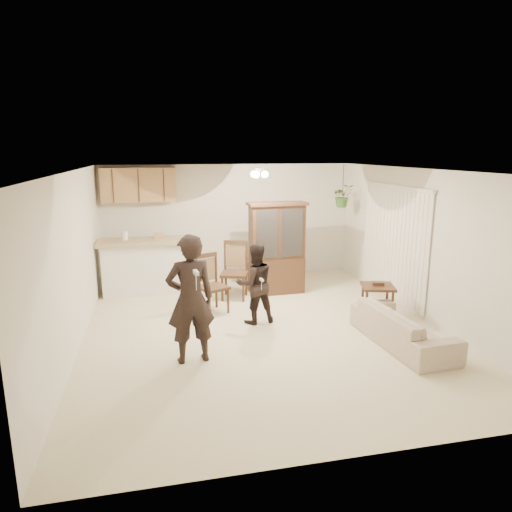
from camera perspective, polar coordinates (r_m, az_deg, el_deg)
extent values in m
plane|color=beige|center=(7.40, 0.81, -9.06)|extent=(6.50, 6.50, 0.00)
cube|color=silver|center=(6.86, 0.88, 10.66)|extent=(5.50, 6.50, 0.02)
cube|color=white|center=(10.17, -3.35, 4.33)|extent=(5.50, 0.02, 2.50)
cube|color=white|center=(4.07, 11.50, -9.40)|extent=(5.50, 0.02, 2.50)
cube|color=white|center=(6.95, -21.81, -0.67)|extent=(0.02, 6.50, 2.50)
cube|color=white|center=(8.10, 20.15, 1.31)|extent=(0.02, 6.50, 2.50)
cube|color=white|center=(9.32, -13.71, -1.54)|extent=(1.60, 0.55, 1.00)
cube|color=tan|center=(9.20, -13.89, 1.78)|extent=(1.75, 0.70, 0.08)
cube|color=olive|center=(9.78, -14.44, 8.62)|extent=(1.50, 0.34, 0.70)
imported|color=#2D4F1F|center=(9.91, 10.76, 7.40)|extent=(0.43, 0.37, 0.48)
cylinder|color=black|center=(9.89, 10.84, 9.27)|extent=(0.01, 0.01, 0.65)
imported|color=beige|center=(7.05, 17.88, -7.69)|extent=(0.86, 1.92, 0.73)
imported|color=black|center=(6.08, -8.21, -5.15)|extent=(0.70, 0.51, 1.80)
imported|color=black|center=(7.45, -0.13, -3.40)|extent=(0.71, 0.59, 1.35)
cube|color=#331F12|center=(9.13, 2.57, -2.42)|extent=(1.08, 0.46, 0.71)
cube|color=#331F12|center=(8.93, 2.63, 3.05)|extent=(1.07, 0.41, 1.06)
cube|color=#B1BBC1|center=(8.93, 2.63, 3.05)|extent=(0.92, 0.05, 0.93)
cube|color=#331F12|center=(8.85, 2.66, 6.55)|extent=(1.17, 0.49, 0.05)
cube|color=#331F12|center=(7.95, 14.99, -3.71)|extent=(0.65, 0.65, 0.04)
cube|color=#331F12|center=(8.07, 14.82, -6.42)|extent=(0.55, 0.55, 0.03)
cube|color=#331F12|center=(7.93, 15.01, -3.34)|extent=(0.22, 0.17, 0.06)
cube|color=#331F12|center=(8.00, -5.42, -3.93)|extent=(0.61, 0.61, 0.05)
cube|color=olive|center=(7.93, -5.46, -2.00)|extent=(0.32, 0.18, 0.40)
cube|color=#331F12|center=(7.86, -5.50, -0.18)|extent=(0.40, 0.21, 0.08)
cube|color=#331F12|center=(8.73, -2.73, -2.24)|extent=(0.62, 0.62, 0.05)
cube|color=olive|center=(8.66, -2.76, -0.35)|extent=(0.35, 0.15, 0.42)
cube|color=#331F12|center=(8.60, -2.78, 1.43)|extent=(0.43, 0.18, 0.08)
cube|color=#331F12|center=(9.22, 0.90, -1.20)|extent=(0.65, 0.65, 0.06)
cube|color=olive|center=(9.15, 0.90, 0.71)|extent=(0.38, 0.16, 0.45)
cube|color=#331F12|center=(9.09, 0.91, 2.51)|extent=(0.46, 0.19, 0.09)
cube|color=white|center=(5.57, -7.51, -2.08)|extent=(0.07, 0.16, 0.05)
cube|color=white|center=(7.13, 0.70, -2.99)|extent=(0.05, 0.12, 0.04)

